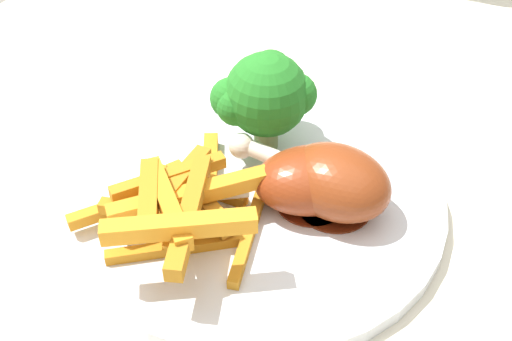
{
  "coord_description": "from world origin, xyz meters",
  "views": [
    {
      "loc": [
        -0.32,
        -0.21,
        1.09
      ],
      "look_at": [
        -0.02,
        -0.05,
        0.79
      ],
      "focal_mm": 44.95,
      "sensor_mm": 36.0,
      "label": 1
    }
  ],
  "objects_px": {
    "dinner_plate": "(256,197)",
    "chicken_drumstick_near": "(332,181)",
    "broccoli_floret_front": "(264,94)",
    "dining_table": "(218,274)",
    "chicken_drumstick_far": "(307,181)",
    "carrot_fries_pile": "(183,204)"
  },
  "relations": [
    {
      "from": "broccoli_floret_front",
      "to": "chicken_drumstick_near",
      "type": "relative_size",
      "value": 0.63
    },
    {
      "from": "dinner_plate",
      "to": "broccoli_floret_front",
      "type": "distance_m",
      "value": 0.08
    },
    {
      "from": "carrot_fries_pile",
      "to": "chicken_drumstick_far",
      "type": "relative_size",
      "value": 1.25
    },
    {
      "from": "dinner_plate",
      "to": "chicken_drumstick_far",
      "type": "xyz_separation_m",
      "value": [
        0.01,
        -0.04,
        0.03
      ]
    },
    {
      "from": "dinner_plate",
      "to": "chicken_drumstick_near",
      "type": "bearing_deg",
      "value": -77.5
    },
    {
      "from": "carrot_fries_pile",
      "to": "chicken_drumstick_far",
      "type": "height_order",
      "value": "carrot_fries_pile"
    },
    {
      "from": "chicken_drumstick_near",
      "to": "carrot_fries_pile",
      "type": "bearing_deg",
      "value": 129.81
    },
    {
      "from": "chicken_drumstick_far",
      "to": "carrot_fries_pile",
      "type": "bearing_deg",
      "value": 133.65
    },
    {
      "from": "dining_table",
      "to": "broccoli_floret_front",
      "type": "distance_m",
      "value": 0.19
    },
    {
      "from": "dining_table",
      "to": "carrot_fries_pile",
      "type": "relative_size",
      "value": 6.56
    },
    {
      "from": "dining_table",
      "to": "chicken_drumstick_far",
      "type": "relative_size",
      "value": 8.19
    },
    {
      "from": "dinner_plate",
      "to": "broccoli_floret_front",
      "type": "height_order",
      "value": "broccoli_floret_front"
    },
    {
      "from": "dining_table",
      "to": "dinner_plate",
      "type": "relative_size",
      "value": 3.74
    },
    {
      "from": "dining_table",
      "to": "carrot_fries_pile",
      "type": "distance_m",
      "value": 0.18
    },
    {
      "from": "dining_table",
      "to": "broccoli_floret_front",
      "type": "xyz_separation_m",
      "value": [
        0.03,
        -0.03,
        0.19
      ]
    },
    {
      "from": "dining_table",
      "to": "dinner_plate",
      "type": "xyz_separation_m",
      "value": [
        -0.02,
        -0.05,
        0.13
      ]
    },
    {
      "from": "chicken_drumstick_near",
      "to": "chicken_drumstick_far",
      "type": "distance_m",
      "value": 0.02
    },
    {
      "from": "dining_table",
      "to": "chicken_drumstick_near",
      "type": "bearing_deg",
      "value": -93.57
    },
    {
      "from": "dinner_plate",
      "to": "broccoli_floret_front",
      "type": "relative_size",
      "value": 3.41
    },
    {
      "from": "carrot_fries_pile",
      "to": "chicken_drumstick_near",
      "type": "bearing_deg",
      "value": -50.19
    },
    {
      "from": "broccoli_floret_front",
      "to": "chicken_drumstick_near",
      "type": "distance_m",
      "value": 0.09
    },
    {
      "from": "dinner_plate",
      "to": "chicken_drumstick_far",
      "type": "distance_m",
      "value": 0.05
    }
  ]
}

